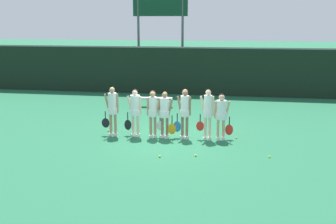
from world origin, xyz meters
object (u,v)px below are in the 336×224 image
Objects in this scene: tennis_ball_0 at (196,155)px; player_2 at (153,110)px; scoreboard at (160,12)px; player_3 at (165,111)px; player_0 at (112,107)px; player_6 at (221,113)px; tennis_ball_4 at (269,157)px; tennis_ball_1 at (160,156)px; player_5 at (208,110)px; tennis_ball_3 at (236,138)px; player_1 at (135,109)px; tennis_ball_2 at (108,131)px; player_4 at (185,109)px; bench_courtside at (152,99)px.

player_2 is at bearing 132.91° from tennis_ball_0.
player_3 is (1.93, -9.57, -3.61)m from scoreboard.
player_6 is at bearing -1.06° from player_0.
tennis_ball_0 and tennis_ball_4 have the same top height.
tennis_ball_4 is (1.55, -1.71, -0.94)m from player_6.
player_3 is 2.35m from tennis_ball_1.
player_5 reaches higher than tennis_ball_3.
tennis_ball_3 is at bearing -64.29° from scoreboard.
player_2 is at bearing 9.18° from player_1.
tennis_ball_1 is (-1.79, -2.24, -0.94)m from player_6.
scoreboard is 85.15× the size of tennis_ball_2.
player_3 is 1.52m from player_5.
scoreboard is at bearing 114.40° from player_4.
player_5 is 27.03× the size of tennis_ball_4.
tennis_ball_3 is (2.99, 0.26, -0.96)m from player_2.
player_1 is 24.88× the size of tennis_ball_1.
scoreboard is 12.74m from tennis_ball_1.
player_2 is 3.15m from tennis_ball_3.
scoreboard is 3.62× the size of player_6.
scoreboard reaches higher than player_4.
player_2 is at bearing -1.69° from player_0.
player_4 is 1.08× the size of player_6.
player_6 is at bearing 11.98° from player_1.
tennis_ball_3 is (3.65, 0.24, -0.99)m from player_1.
player_1 is at bearing 141.93° from tennis_ball_0.
player_5 is 0.49m from player_6.
tennis_ball_1 is (1.31, -2.15, -0.99)m from player_1.
player_6 is 24.30× the size of tennis_ball_3.
player_2 is 1.95m from player_5.
tennis_ball_1 is (2.14, -11.71, -4.55)m from scoreboard.
player_1 reaches higher than tennis_ball_3.
scoreboard is 89.38× the size of tennis_ball_4.
tennis_ball_3 is at bearing 15.10° from player_4.
player_4 is 25.40× the size of tennis_ball_2.
tennis_ball_1 is 1.02× the size of tennis_ball_3.
bench_courtside is 5.08m from player_1.
scoreboard reaches higher than tennis_ball_4.
player_0 reaches higher than player_1.
tennis_ball_3 reaches higher than tennis_ball_4.
scoreboard reaches higher than player_6.
bench_courtside is 5.29m from player_3.
player_1 is at bearing -176.21° from tennis_ball_3.
player_4 reaches higher than player_2.
tennis_ball_2 is 1.05× the size of tennis_ball_4.
player_0 is 1.50m from player_2.
player_1 is at bearing -85.00° from scoreboard.
bench_courtside is 1.17× the size of player_3.
tennis_ball_2 is (-0.77, -4.64, -0.36)m from bench_courtside.
player_3 is at bearing -9.94° from tennis_ball_2.
player_5 is at bearing -70.10° from scoreboard.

